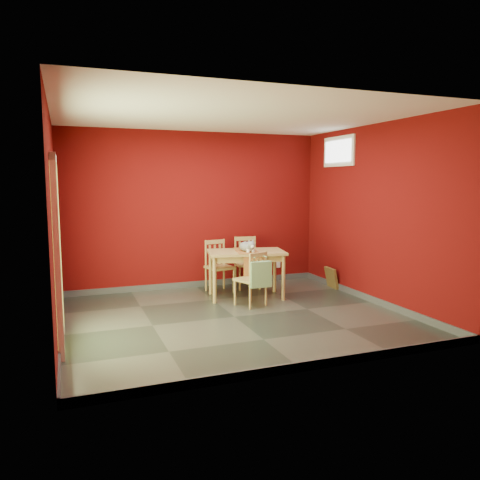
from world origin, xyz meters
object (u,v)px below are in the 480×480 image
object	(u,v)px
tote_bag	(260,274)
dining_table	(246,257)
cat	(247,245)
chair_far_left	(219,265)
chair_near	(252,278)
chair_far_right	(247,262)
picture_frame	(331,278)

from	to	relation	value
tote_bag	dining_table	bearing A→B (deg)	85.31
dining_table	cat	xyz separation A→B (m)	(-0.01, -0.06, 0.20)
chair_far_left	cat	xyz separation A→B (m)	(0.27, -0.61, 0.42)
dining_table	tote_bag	bearing A→B (deg)	-94.69
chair_far_left	chair_near	world-z (taller)	chair_far_left
chair_far_right	picture_frame	xyz separation A→B (m)	(1.36, -0.58, -0.27)
tote_bag	chair_far_right	bearing A→B (deg)	76.34
chair_far_left	chair_near	size ratio (longest dim) A/B	1.06
dining_table	picture_frame	bearing A→B (deg)	3.12
dining_table	cat	size ratio (longest dim) A/B	3.05
chair_far_right	chair_far_left	bearing A→B (deg)	-168.36
chair_far_left	picture_frame	distance (m)	1.99
chair_far_left	dining_table	bearing A→B (deg)	-63.05
chair_far_right	dining_table	bearing A→B (deg)	-112.65
chair_near	picture_frame	size ratio (longest dim) A/B	2.25
tote_bag	chair_far_left	bearing A→B (deg)	99.86
chair_far_left	cat	distance (m)	0.79
chair_near	chair_far_right	bearing A→B (deg)	72.16
chair_far_right	chair_near	bearing A→B (deg)	-107.84
tote_bag	cat	size ratio (longest dim) A/B	1.04
dining_table	chair_far_right	distance (m)	0.75
chair_far_left	picture_frame	world-z (taller)	chair_far_left
chair_near	tote_bag	distance (m)	0.22
chair_near	picture_frame	distance (m)	1.86
chair_near	picture_frame	world-z (taller)	chair_near
chair_near	cat	world-z (taller)	cat
cat	picture_frame	xyz separation A→B (m)	(1.65, 0.15, -0.68)
picture_frame	chair_far_right	bearing A→B (deg)	156.99
chair_far_left	cat	bearing A→B (deg)	-66.24
dining_table	chair_near	size ratio (longest dim) A/B	1.60
chair_far_right	tote_bag	bearing A→B (deg)	-103.66
chair_far_right	cat	xyz separation A→B (m)	(-0.29, -0.73, 0.41)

